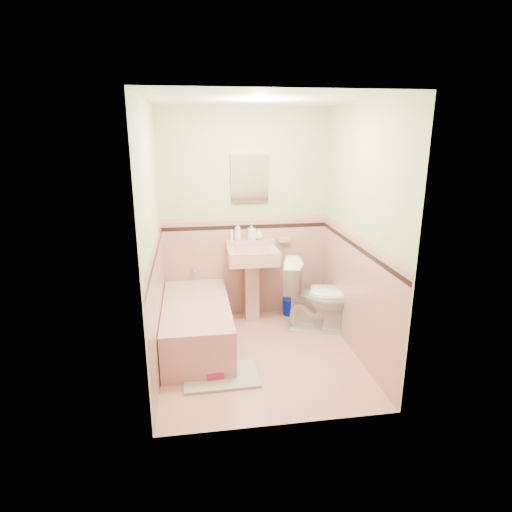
{
  "coord_description": "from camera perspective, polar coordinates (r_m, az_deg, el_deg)",
  "views": [
    {
      "loc": [
        -0.64,
        -3.92,
        2.25
      ],
      "look_at": [
        0.0,
        0.25,
        1.0
      ],
      "focal_mm": 30.13,
      "sensor_mm": 36.0,
      "label": 1
    }
  ],
  "objects": [
    {
      "name": "cap_back",
      "position": [
        5.15,
        -1.42,
        4.95
      ],
      "size": [
        2.0,
        0.0,
        2.0
      ],
      "primitive_type": "plane",
      "rotation": [
        1.57,
        0.0,
        0.0
      ],
      "color": "tan",
      "rests_on": "ground"
    },
    {
      "name": "wall_back",
      "position": [
        5.16,
        -1.44,
        5.32
      ],
      "size": [
        2.5,
        0.0,
        2.5
      ],
      "primitive_type": "plane",
      "rotation": [
        1.57,
        0.0,
        0.0
      ],
      "color": "beige",
      "rests_on": "ground"
    },
    {
      "name": "wainscot_front",
      "position": [
        3.34,
        3.59,
        -13.14
      ],
      "size": [
        2.0,
        0.0,
        2.0
      ],
      "primitive_type": "plane",
      "rotation": [
        -1.57,
        0.0,
        0.0
      ],
      "color": "tan",
      "rests_on": "ground"
    },
    {
      "name": "wainscot_left",
      "position": [
        4.27,
        -12.8,
        -6.68
      ],
      "size": [
        0.0,
        2.2,
        2.2
      ],
      "primitive_type": "plane",
      "rotation": [
        1.57,
        0.0,
        1.57
      ],
      "color": "tan",
      "rests_on": "ground"
    },
    {
      "name": "cap_left",
      "position": [
        4.07,
        -13.26,
        1.39
      ],
      "size": [
        0.0,
        2.2,
        2.2
      ],
      "primitive_type": "plane",
      "rotation": [
        1.57,
        0.0,
        1.57
      ],
      "color": "tan",
      "rests_on": "ground"
    },
    {
      "name": "wainscot_back",
      "position": [
        5.31,
        -1.38,
        -1.6
      ],
      "size": [
        2.0,
        0.0,
        2.0
      ],
      "primitive_type": "plane",
      "rotation": [
        1.57,
        0.0,
        0.0
      ],
      "color": "tan",
      "rests_on": "ground"
    },
    {
      "name": "accent_left",
      "position": [
        4.09,
        -13.17,
        0.03
      ],
      "size": [
        0.0,
        2.2,
        2.2
      ],
      "primitive_type": "plane",
      "rotation": [
        1.57,
        0.0,
        1.57
      ],
      "color": "black",
      "rests_on": "ground"
    },
    {
      "name": "wall_right",
      "position": [
        4.36,
        13.62,
        2.79
      ],
      "size": [
        0.0,
        2.5,
        2.5
      ],
      "primitive_type": "plane",
      "rotation": [
        1.57,
        0.0,
        -1.57
      ],
      "color": "beige",
      "rests_on": "ground"
    },
    {
      "name": "cap_front",
      "position": [
        3.09,
        3.77,
        -3.03
      ],
      "size": [
        2.0,
        0.0,
        2.0
      ],
      "primitive_type": "plane",
      "rotation": [
        -1.57,
        0.0,
        0.0
      ],
      "color": "tan",
      "rests_on": "ground"
    },
    {
      "name": "ceiling",
      "position": [
        3.98,
        0.58,
        20.11
      ],
      "size": [
        2.2,
        2.2,
        0.0
      ],
      "primitive_type": "plane",
      "rotation": [
        3.14,
        0.0,
        0.0
      ],
      "color": "white",
      "rests_on": "ground"
    },
    {
      "name": "bath_mat",
      "position": [
        4.21,
        -4.68,
        -15.66
      ],
      "size": [
        0.71,
        0.48,
        0.03
      ],
      "primitive_type": "cube",
      "rotation": [
        0.0,
        0.0,
        0.03
      ],
      "color": "#9CAA8E",
      "rests_on": "floor"
    },
    {
      "name": "soap_bottle_right",
      "position": [
        5.17,
        0.43,
        2.94
      ],
      "size": [
        0.11,
        0.11,
        0.13
      ],
      "primitive_type": "imported",
      "rotation": [
        0.0,
        0.0,
        0.03
      ],
      "color": "#B2B2B2",
      "rests_on": "sink"
    },
    {
      "name": "bucket",
      "position": [
        5.46,
        4.57,
        -6.67
      ],
      "size": [
        0.25,
        0.25,
        0.21
      ],
      "primitive_type": null,
      "rotation": [
        0.0,
        0.0,
        0.19
      ],
      "color": "#0010B2",
      "rests_on": "floor"
    },
    {
      "name": "tub_faucet",
      "position": [
        5.23,
        -8.19,
        -1.73
      ],
      "size": [
        0.04,
        0.12,
        0.04
      ],
      "primitive_type": "cylinder",
      "rotation": [
        1.57,
        0.0,
        0.0
      ],
      "color": "silver",
      "rests_on": "wall_back"
    },
    {
      "name": "wall_left",
      "position": [
        4.06,
        -13.54,
        1.78
      ],
      "size": [
        0.0,
        2.5,
        2.5
      ],
      "primitive_type": "plane",
      "rotation": [
        1.57,
        0.0,
        1.57
      ],
      "color": "beige",
      "rests_on": "ground"
    },
    {
      "name": "tube",
      "position": [
        5.13,
        -3.24,
        2.73
      ],
      "size": [
        0.04,
        0.04,
        0.12
      ],
      "primitive_type": "cylinder",
      "rotation": [
        0.0,
        0.0,
        0.09
      ],
      "color": "white",
      "rests_on": "sink"
    },
    {
      "name": "accent_front",
      "position": [
        3.12,
        3.74,
        -4.76
      ],
      "size": [
        2.0,
        0.0,
        2.0
      ],
      "primitive_type": "plane",
      "rotation": [
        -1.57,
        0.0,
        0.0
      ],
      "color": "black",
      "rests_on": "ground"
    },
    {
      "name": "soap_bottle_left",
      "position": [
        5.12,
        -2.42,
        3.26
      ],
      "size": [
        0.09,
        0.09,
        0.21
      ],
      "primitive_type": "imported",
      "rotation": [
        0.0,
        0.0,
        0.11
      ],
      "color": "#B2B2B2",
      "rests_on": "sink"
    },
    {
      "name": "accent_right",
      "position": [
        4.39,
        13.29,
        1.14
      ],
      "size": [
        0.0,
        2.2,
        2.2
      ],
      "primitive_type": "plane",
      "rotation": [
        1.57,
        0.0,
        -1.57
      ],
      "color": "black",
      "rests_on": "ground"
    },
    {
      "name": "cap_right",
      "position": [
        4.36,
        13.37,
        2.41
      ],
      "size": [
        0.0,
        2.2,
        2.2
      ],
      "primitive_type": "plane",
      "rotation": [
        1.57,
        0.0,
        -1.57
      ],
      "color": "tan",
      "rests_on": "ground"
    },
    {
      "name": "floor",
      "position": [
        4.56,
        0.49,
        -13.03
      ],
      "size": [
        2.2,
        2.2,
        0.0
      ],
      "primitive_type": "plane",
      "color": "tan",
      "rests_on": "ground"
    },
    {
      "name": "wainscot_right",
      "position": [
        4.55,
        12.93,
        -5.18
      ],
      "size": [
        0.0,
        2.2,
        2.2
      ],
      "primitive_type": "plane",
      "rotation": [
        1.57,
        0.0,
        -1.57
      ],
      "color": "tan",
      "rests_on": "ground"
    },
    {
      "name": "soap_dish",
      "position": [
        5.26,
        3.72,
        2.17
      ],
      "size": [
        0.13,
        0.08,
        0.04
      ],
      "primitive_type": "cube",
      "color": "tan",
      "rests_on": "wall_back"
    },
    {
      "name": "accent_back",
      "position": [
        5.17,
        -1.41,
        3.87
      ],
      "size": [
        2.0,
        0.0,
        2.0
      ],
      "primitive_type": "plane",
      "rotation": [
        1.57,
        0.0,
        0.0
      ],
      "color": "black",
      "rests_on": "ground"
    },
    {
      "name": "medicine_cabinet",
      "position": [
        5.07,
        -0.87,
        10.27
      ],
      "size": [
        0.43,
        0.04,
        0.54
      ],
      "primitive_type": "cube",
      "color": "white",
      "rests_on": "wall_back"
    },
    {
      "name": "bathtub",
      "position": [
        4.71,
        -7.85,
        -9.14
      ],
      "size": [
        0.7,
        1.5,
        0.45
      ],
      "primitive_type": "cube",
      "color": "tan",
      "rests_on": "floor"
    },
    {
      "name": "soap_bottle_mid",
      "position": [
        5.15,
        -0.61,
        3.28
      ],
      "size": [
        0.1,
        0.1,
        0.2
      ],
      "primitive_type": "imported",
      "rotation": [
        0.0,
        0.0,
        0.05
      ],
      "color": "#B2B2B2",
      "rests_on": "sink"
    },
    {
      "name": "sink",
      "position": [
        5.15,
        -0.48,
        -3.89
      ],
      "size": [
        0.58,
        0.48,
        0.91
      ],
      "primitive_type": null,
      "color": "tan",
      "rests_on": "floor"
    },
    {
      "name": "shoe",
      "position": [
        4.15,
        -5.4,
        -15.47
      ],
      "size": [
        0.16,
        0.08,
        0.06
      ],
      "primitive_type": "cube",
      "rotation": [
        0.0,
        0.0,
        0.04
      ],
      "color": "#BF1E59",
      "rests_on": "bath_mat"
    },
    {
      "name": "wall_front",
      "position": [
        3.06,
        3.86,
        -2.61
      ],
      "size": [
        2.5,
        0.0,
        2.5
      ],
      "primitive_type": "plane",
      "rotation": [
        -1.57,
        0.0,
        0.0
      ],
      "color": "beige",
      "rests_on": "ground"
    },
    {
      "name": "sink_faucet",
      "position": [
        5.13,
        -0.72,
        1.84
      ],
      "size": [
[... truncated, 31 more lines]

